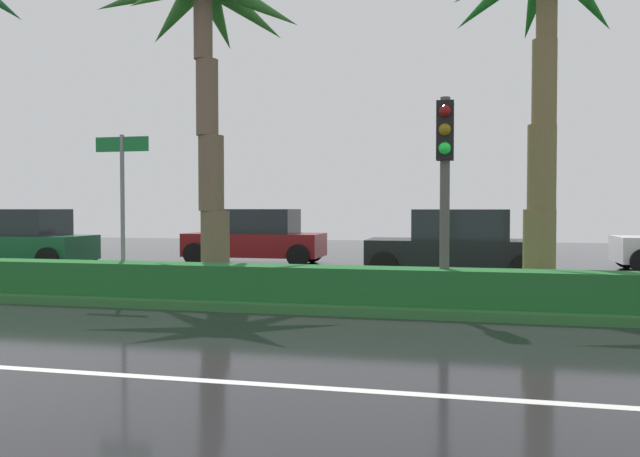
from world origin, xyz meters
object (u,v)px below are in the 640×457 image
object	(u,v)px
palm_tree_centre_left	(206,34)
palm_tree_centre	(548,13)
car_in_traffic_leading	(19,240)
traffic_signal_median_right	(445,162)
car_in_traffic_third	(456,245)
street_name_sign	(122,191)
car_in_traffic_second	(256,237)

from	to	relation	value
palm_tree_centre_left	palm_tree_centre	bearing A→B (deg)	2.20
palm_tree_centre_left	car_in_traffic_leading	bearing A→B (deg)	152.97
palm_tree_centre_left	traffic_signal_median_right	distance (m)	5.85
palm_tree_centre_left	car_in_traffic_third	size ratio (longest dim) A/B	1.57
traffic_signal_median_right	car_in_traffic_leading	distance (m)	13.62
traffic_signal_median_right	street_name_sign	xyz separation A→B (m)	(-6.07, 0.38, -0.42)
palm_tree_centre_left	traffic_signal_median_right	bearing A→B (deg)	-18.47
street_name_sign	car_in_traffic_second	bearing A→B (deg)	90.07
palm_tree_centre	traffic_signal_median_right	world-z (taller)	palm_tree_centre
street_name_sign	car_in_traffic_third	bearing A→B (deg)	40.28
traffic_signal_median_right	car_in_traffic_leading	size ratio (longest dim) A/B	0.79
car_in_traffic_second	car_in_traffic_third	bearing A→B (deg)	155.92
traffic_signal_median_right	car_in_traffic_third	bearing A→B (deg)	88.82
street_name_sign	car_in_traffic_second	size ratio (longest dim) A/B	0.70
palm_tree_centre	car_in_traffic_third	xyz separation A→B (m)	(-1.69, 3.74, -4.54)
palm_tree_centre_left	car_in_traffic_leading	xyz separation A→B (m)	(-7.50, 3.83, -4.49)
car_in_traffic_leading	palm_tree_centre	bearing A→B (deg)	165.86
traffic_signal_median_right	street_name_sign	distance (m)	6.09
palm_tree_centre	car_in_traffic_leading	world-z (taller)	palm_tree_centre
traffic_signal_median_right	car_in_traffic_second	bearing A→B (deg)	125.93
street_name_sign	car_in_traffic_second	distance (m)	8.10
palm_tree_centre_left	car_in_traffic_leading	distance (m)	9.54
car_in_traffic_third	street_name_sign	bearing A→B (deg)	40.28
car_in_traffic_leading	car_in_traffic_second	xyz separation A→B (m)	(6.29, 2.93, 0.00)
palm_tree_centre_left	car_in_traffic_second	xyz separation A→B (m)	(-1.21, 6.76, -4.49)
traffic_signal_median_right	car_in_traffic_third	xyz separation A→B (m)	(0.12, 5.62, -1.68)
street_name_sign	traffic_signal_median_right	bearing A→B (deg)	-3.57
traffic_signal_median_right	car_in_traffic_second	distance (m)	10.49
palm_tree_centre	car_in_traffic_third	world-z (taller)	palm_tree_centre
palm_tree_centre_left	car_in_traffic_second	size ratio (longest dim) A/B	1.57
palm_tree_centre	street_name_sign	world-z (taller)	palm_tree_centre
traffic_signal_median_right	car_in_traffic_second	size ratio (longest dim) A/B	0.79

